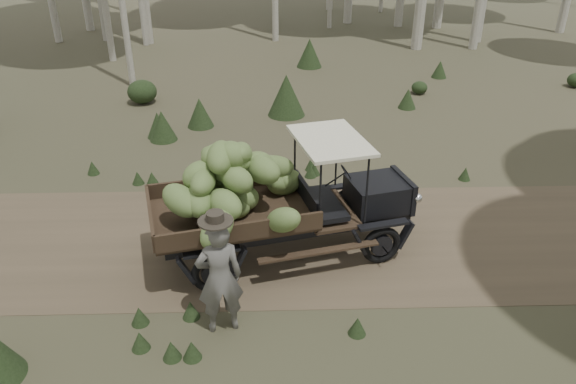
{
  "coord_description": "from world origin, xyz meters",
  "views": [
    {
      "loc": [
        -1.54,
        -8.81,
        5.76
      ],
      "look_at": [
        -1.29,
        -0.38,
        1.23
      ],
      "focal_mm": 35.0,
      "sensor_mm": 36.0,
      "label": 1
    }
  ],
  "objects": [
    {
      "name": "ground",
      "position": [
        0.0,
        0.0,
        0.0
      ],
      "size": [
        120.0,
        120.0,
        0.0
      ],
      "primitive_type": "plane",
      "color": "#473D2B",
      "rests_on": "ground"
    },
    {
      "name": "dirt_track",
      "position": [
        0.0,
        0.0,
        0.0
      ],
      "size": [
        70.0,
        4.0,
        0.01
      ],
      "primitive_type": "cube",
      "color": "brown",
      "rests_on": "ground"
    },
    {
      "name": "banana_truck",
      "position": [
        -1.82,
        -0.55,
        1.39
      ],
      "size": [
        4.85,
        2.91,
        2.39
      ],
      "rotation": [
        0.0,
        0.0,
        0.25
      ],
      "color": "black",
      "rests_on": "ground"
    },
    {
      "name": "farmer",
      "position": [
        -2.32,
        -2.35,
        0.94
      ],
      "size": [
        0.75,
        0.59,
        1.99
      ],
      "rotation": [
        0.0,
        0.0,
        3.37
      ],
      "color": "#585650",
      "rests_on": "ground"
    },
    {
      "name": "undergrowth",
      "position": [
        -0.5,
        -1.4,
        0.53
      ],
      "size": [
        22.38,
        23.77,
        1.33
      ],
      "color": "#233319",
      "rests_on": "ground"
    }
  ]
}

